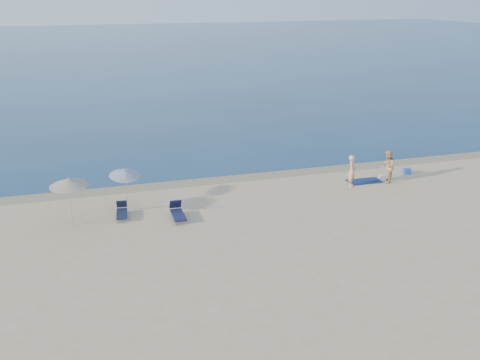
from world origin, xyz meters
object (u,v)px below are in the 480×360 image
Objects in this scene: person_right at (388,167)px; umbrella_near at (125,173)px; person_left at (352,171)px; blue_cooler at (407,171)px.

umbrella_near is (-15.25, 0.64, 0.85)m from person_right.
person_left is 4.00× the size of blue_cooler.
person_left is at bearing -157.45° from blue_cooler.
umbrella_near is at bearing -62.06° from person_right.
blue_cooler is 0.22× the size of umbrella_near.
person_right reaches higher than blue_cooler.
blue_cooler is (4.45, 1.17, -0.77)m from person_left.
umbrella_near is (-12.90, 0.67, 0.89)m from person_left.
umbrella_near reaches higher than person_left.
person_right is 15.29m from umbrella_near.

